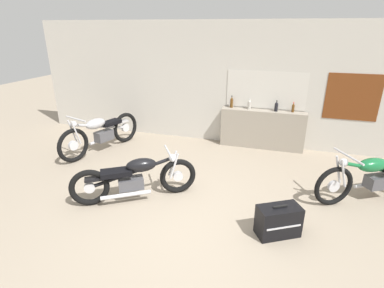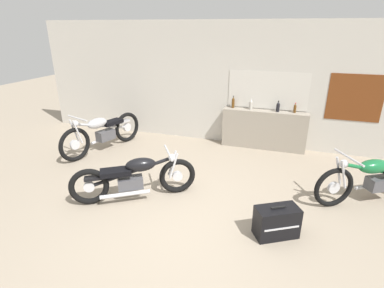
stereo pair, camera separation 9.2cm
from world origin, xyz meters
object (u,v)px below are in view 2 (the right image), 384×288
object	(u,v)px
hard_case_black	(277,222)
motorcycle_silver	(103,132)
bottle_center	(278,107)
bottle_left_center	(251,105)
bottle_right_center	(295,108)
bottle_leftmost	(233,103)
motorcycle_black	(134,177)
motorcycle_green	(378,178)

from	to	relation	value
hard_case_black	motorcycle_silver	bearing A→B (deg)	154.22
bottle_center	motorcycle_silver	distance (m)	3.95
bottle_left_center	bottle_center	xyz separation A→B (m)	(0.60, -0.01, 0.00)
bottle_left_center	bottle_center	size ratio (longest dim) A/B	1.00
bottle_right_center	hard_case_black	distance (m)	3.30
bottle_leftmost	motorcycle_black	distance (m)	3.18
motorcycle_silver	motorcycle_green	bearing A→B (deg)	-5.40
bottle_right_center	hard_case_black	bearing A→B (deg)	-92.27
motorcycle_black	hard_case_black	xyz separation A→B (m)	(2.26, -0.27, -0.17)
bottle_leftmost	bottle_right_center	xyz separation A→B (m)	(1.36, -0.01, -0.03)
bottle_center	motorcycle_green	bearing A→B (deg)	-46.65
bottle_left_center	bottle_right_center	world-z (taller)	bottle_left_center
motorcycle_green	motorcycle_black	world-z (taller)	motorcycle_green
bottle_leftmost	motorcycle_green	bearing A→B (deg)	-34.10
bottle_right_center	motorcycle_green	distance (m)	2.32
bottle_left_center	motorcycle_black	size ratio (longest dim) A/B	0.14
bottle_center	motorcycle_black	xyz separation A→B (m)	(-2.03, -2.91, -0.61)
bottle_center	motorcycle_green	size ratio (longest dim) A/B	0.13
bottle_leftmost	bottle_center	xyz separation A→B (m)	(1.01, -0.04, -0.01)
bottle_leftmost	motorcycle_silver	bearing A→B (deg)	-153.96
motorcycle_green	motorcycle_silver	world-z (taller)	motorcycle_silver
bottle_left_center	motorcycle_green	size ratio (longest dim) A/B	0.12
motorcycle_green	bottle_leftmost	bearing A→B (deg)	145.90
motorcycle_silver	hard_case_black	world-z (taller)	motorcycle_silver
bottle_center	hard_case_black	xyz separation A→B (m)	(0.23, -3.17, -0.78)
bottle_left_center	motorcycle_silver	bearing A→B (deg)	-157.40
motorcycle_green	motorcycle_black	xyz separation A→B (m)	(-3.71, -1.12, -0.03)
motorcycle_silver	motorcycle_black	bearing A→B (deg)	-44.34
bottle_left_center	bottle_right_center	xyz separation A→B (m)	(0.95, 0.02, -0.01)
motorcycle_black	hard_case_black	distance (m)	2.28
bottle_center	motorcycle_silver	size ratio (longest dim) A/B	0.12
bottle_leftmost	motorcycle_silver	xyz separation A→B (m)	(-2.69, -1.31, -0.58)
bottle_leftmost	hard_case_black	distance (m)	3.53
bottle_leftmost	motorcycle_black	bearing A→B (deg)	-109.16
bottle_right_center	bottle_left_center	bearing A→B (deg)	-179.00
motorcycle_green	bottle_left_center	bearing A→B (deg)	141.72
bottle_center	hard_case_black	distance (m)	3.28
bottle_right_center	hard_case_black	xyz separation A→B (m)	(-0.13, -3.20, -0.77)
bottle_center	motorcycle_black	world-z (taller)	bottle_center
bottle_leftmost	hard_case_black	bearing A→B (deg)	-68.93
bottle_center	bottle_right_center	size ratio (longest dim) A/B	1.11
bottle_center	motorcycle_silver	bearing A→B (deg)	-160.95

